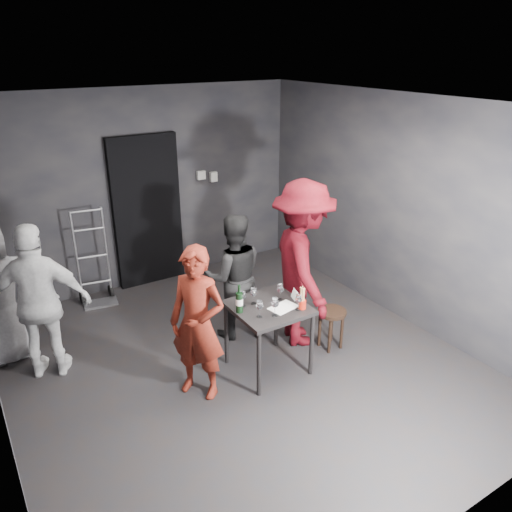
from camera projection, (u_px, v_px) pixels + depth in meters
floor at (238, 363)px, 5.39m from camera, size 4.50×5.00×0.02m
ceiling at (234, 104)px, 4.33m from camera, size 4.50×5.00×0.02m
wall_back at (144, 190)px, 6.80m from camera, size 4.50×0.04×2.70m
wall_front at (451, 384)px, 2.92m from camera, size 4.50×0.04×2.70m
wall_right at (398, 210)px, 5.97m from camera, size 0.04×5.00×2.70m
doorway at (147, 212)px, 6.88m from camera, size 0.95×0.10×2.10m
wallbox_upper at (201, 175)px, 7.14m from camera, size 0.12×0.06×0.12m
wallbox_lower at (213, 177)px, 7.26m from camera, size 0.10×0.06×0.14m
hand_truck at (97, 286)px, 6.60m from camera, size 0.43×0.36×1.28m
tasting_table at (268, 314)px, 5.07m from camera, size 0.72×0.72×0.75m
stool at (331, 319)px, 5.55m from camera, size 0.32×0.32×0.47m
server_red at (198, 322)px, 4.66m from camera, size 0.64×0.69×1.58m
woman_black at (233, 277)px, 5.68m from camera, size 0.81×0.61×1.48m
man_maroon at (303, 244)px, 5.38m from camera, size 1.20×1.70×2.40m
bystander_cream at (39, 296)px, 4.90m from camera, size 1.18×0.90×1.81m
tasting_mat at (283, 307)px, 5.00m from camera, size 0.31×0.24×0.00m
wine_glass_a at (260, 308)px, 4.79m from camera, size 0.08×0.08×0.19m
wine_glass_b at (243, 298)px, 4.99m from camera, size 0.09×0.09×0.18m
wine_glass_c at (254, 295)px, 5.03m from camera, size 0.09×0.09×0.19m
wine_glass_d at (275, 306)px, 4.81m from camera, size 0.10×0.10×0.21m
wine_glass_e at (299, 302)px, 4.92m from camera, size 0.08×0.08×0.19m
wine_glass_f at (280, 291)px, 5.11m from camera, size 0.09×0.09×0.19m
wine_bottle at (239, 302)px, 4.87m from camera, size 0.07×0.07×0.29m
breadstick_cup at (302, 298)px, 4.94m from camera, size 0.08×0.08×0.25m
reserved_card at (295, 295)px, 5.15m from camera, size 0.11×0.14×0.09m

